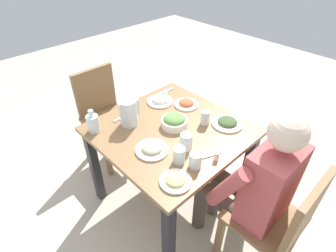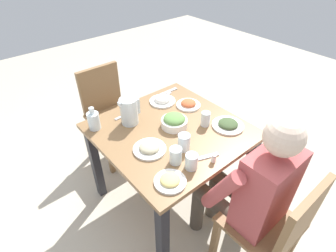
% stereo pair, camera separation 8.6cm
% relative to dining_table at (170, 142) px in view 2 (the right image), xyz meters
% --- Properties ---
extents(ground_plane, '(8.00, 8.00, 0.00)m').
position_rel_dining_table_xyz_m(ground_plane, '(0.00, 0.00, -0.61)').
color(ground_plane, '#B7AD99').
extents(dining_table, '(0.93, 0.93, 0.73)m').
position_rel_dining_table_xyz_m(dining_table, '(0.00, 0.00, 0.00)').
color(dining_table, olive).
rests_on(dining_table, ground_plane).
extents(chair_near, '(0.40, 0.40, 0.87)m').
position_rel_dining_table_xyz_m(chair_near, '(0.07, -0.82, -0.12)').
color(chair_near, olive).
rests_on(chair_near, ground_plane).
extents(chair_far, '(0.40, 0.40, 0.87)m').
position_rel_dining_table_xyz_m(chair_far, '(-0.04, 0.82, -0.12)').
color(chair_far, olive).
rests_on(chair_far, ground_plane).
extents(diner_near, '(0.48, 0.53, 1.16)m').
position_rel_dining_table_xyz_m(diner_near, '(0.07, -0.62, 0.02)').
color(diner_near, '#B24C4C').
rests_on(diner_near, ground_plane).
extents(water_pitcher, '(0.16, 0.12, 0.19)m').
position_rel_dining_table_xyz_m(water_pitcher, '(-0.17, 0.24, 0.21)').
color(water_pitcher, silver).
rests_on(water_pitcher, dining_table).
extents(salad_bowl, '(0.18, 0.18, 0.09)m').
position_rel_dining_table_xyz_m(salad_bowl, '(0.04, 0.01, 0.16)').
color(salad_bowl, white).
rests_on(salad_bowl, dining_table).
extents(plate_yoghurt, '(0.20, 0.20, 0.06)m').
position_rel_dining_table_xyz_m(plate_yoghurt, '(0.18, 0.30, 0.14)').
color(plate_yoghurt, white).
rests_on(plate_yoghurt, dining_table).
extents(plate_dolmas, '(0.22, 0.22, 0.04)m').
position_rel_dining_table_xyz_m(plate_dolmas, '(0.32, -0.23, 0.13)').
color(plate_dolmas, white).
rests_on(plate_dolmas, dining_table).
extents(plate_beans, '(0.20, 0.20, 0.05)m').
position_rel_dining_table_xyz_m(plate_beans, '(-0.23, -0.08, 0.13)').
color(plate_beans, white).
rests_on(plate_beans, dining_table).
extents(plate_rice_curry, '(0.18, 0.18, 0.05)m').
position_rel_dining_table_xyz_m(plate_rice_curry, '(0.29, 0.13, 0.13)').
color(plate_rice_curry, white).
rests_on(plate_rice_curry, dining_table).
extents(plate_fries, '(0.18, 0.18, 0.04)m').
position_rel_dining_table_xyz_m(plate_fries, '(-0.31, -0.35, 0.13)').
color(plate_fries, white).
rests_on(plate_fries, dining_table).
extents(water_glass_far_right, '(0.07, 0.07, 0.10)m').
position_rel_dining_table_xyz_m(water_glass_far_right, '(-0.14, -0.35, 0.16)').
color(water_glass_far_right, silver).
rests_on(water_glass_far_right, dining_table).
extents(water_glass_far_left, '(0.06, 0.06, 0.10)m').
position_rel_dining_table_xyz_m(water_glass_far_left, '(0.21, -0.12, 0.17)').
color(water_glass_far_left, silver).
rests_on(water_glass_far_left, dining_table).
extents(water_glass_center, '(0.07, 0.07, 0.10)m').
position_rel_dining_table_xyz_m(water_glass_center, '(-0.18, -0.26, 0.17)').
color(water_glass_center, silver).
rests_on(water_glass_center, dining_table).
extents(water_glass_by_pitcher, '(0.08, 0.08, 0.11)m').
position_rel_dining_table_xyz_m(water_glass_by_pitcher, '(-0.07, -0.20, 0.17)').
color(water_glass_by_pitcher, silver).
rests_on(water_glass_by_pitcher, dining_table).
extents(oil_carafe, '(0.08, 0.08, 0.16)m').
position_rel_dining_table_xyz_m(oil_carafe, '(-0.38, 0.34, 0.17)').
color(oil_carafe, silver).
rests_on(oil_carafe, dining_table).
extents(salt_shaker, '(0.03, 0.03, 0.05)m').
position_rel_dining_table_xyz_m(salt_shaker, '(-0.01, -0.40, 0.14)').
color(salt_shaker, white).
rests_on(salt_shaker, dining_table).
extents(fork_near, '(0.17, 0.03, 0.01)m').
position_rel_dining_table_xyz_m(fork_near, '(0.31, 0.39, 0.12)').
color(fork_near, silver).
rests_on(fork_near, dining_table).
extents(knife_near, '(0.19, 0.05, 0.01)m').
position_rel_dining_table_xyz_m(knife_near, '(0.22, 0.35, 0.12)').
color(knife_near, silver).
rests_on(knife_near, dining_table).
extents(fork_far, '(0.17, 0.08, 0.01)m').
position_rel_dining_table_xyz_m(fork_far, '(-0.02, -0.34, 0.12)').
color(fork_far, silver).
rests_on(fork_far, dining_table).
extents(knife_far, '(0.19, 0.03, 0.01)m').
position_rel_dining_table_xyz_m(knife_far, '(-0.14, 0.34, 0.12)').
color(knife_far, silver).
rests_on(knife_far, dining_table).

